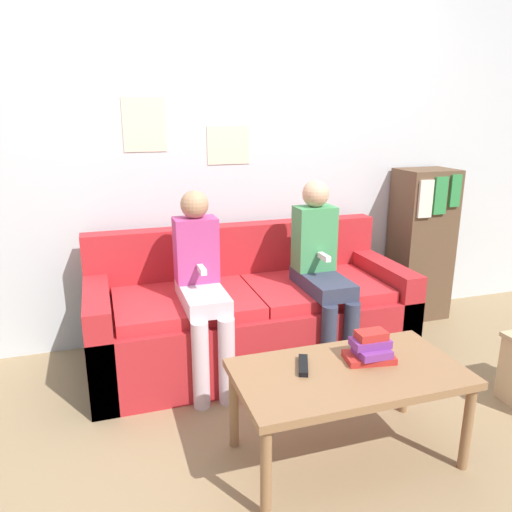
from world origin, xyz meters
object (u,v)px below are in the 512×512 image
couch (249,316)px  person_right (322,267)px  coffee_table (349,380)px  tv_remote (303,365)px  bookshelf (421,244)px  person_left (201,281)px

couch → person_right: person_right is taller
coffee_table → tv_remote: bearing=156.3°
coffee_table → tv_remote: tv_remote is taller
tv_remote → bookshelf: (1.48, 1.25, 0.11)m
tv_remote → bookshelf: size_ratio=0.15×
couch → coffee_table: 1.06m
couch → person_left: bearing=-150.7°
coffee_table → person_left: (-0.47, 0.86, 0.22)m
couch → person_left: person_left is taller
couch → bookshelf: bookshelf is taller
tv_remote → coffee_table: bearing=-1.3°
person_right → tv_remote: size_ratio=6.52×
couch → bookshelf: (1.43, 0.28, 0.28)m
person_left → tv_remote: bearing=-69.9°
coffee_table → tv_remote: (-0.18, 0.08, 0.06)m
tv_remote → person_left: bearing=132.5°
person_left → couch: bearing=29.3°
tv_remote → person_right: bearing=82.7°
person_right → tv_remote: bearing=-119.7°
person_left → bookshelf: (1.77, 0.47, -0.05)m
couch → person_right: (0.40, -0.18, 0.34)m
couch → person_left: (-0.34, -0.19, 0.33)m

